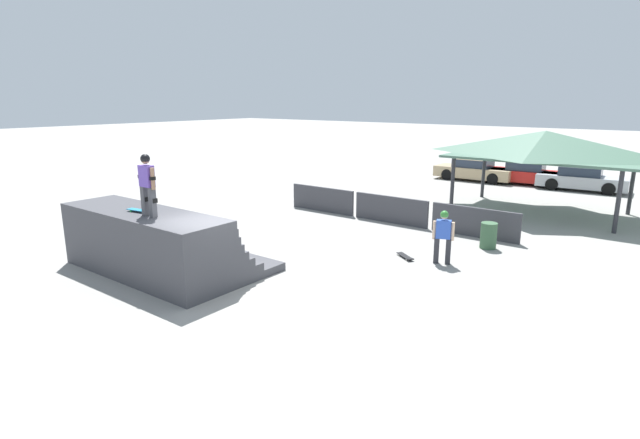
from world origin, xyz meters
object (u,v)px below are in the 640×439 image
skater_on_deck (147,181)px  bystander_walking (443,233)px  parked_car_tan (474,170)px  parked_car_red (527,174)px  parked_car_silver (581,179)px  skateboard_on_deck (140,210)px  skateboard_on_ground (405,256)px  trash_bin (489,236)px

skater_on_deck → bystander_walking: 8.35m
parked_car_tan → parked_car_red: bearing=9.4°
bystander_walking → parked_car_red: bearing=-102.2°
skater_on_deck → parked_car_silver: 22.80m
skater_on_deck → skateboard_on_deck: size_ratio=1.98×
skateboard_on_ground → trash_bin: 3.08m
skateboard_on_deck → trash_bin: size_ratio=0.95×
trash_bin → parked_car_tan: size_ratio=0.19×
parked_car_silver → skateboard_on_deck: bearing=-111.2°
parked_car_red → parked_car_silver: size_ratio=0.96×
bystander_walking → skater_on_deck: bearing=28.7°
skateboard_on_ground → parked_car_tan: (-3.88, 15.78, 0.54)m
skateboard_on_deck → skateboard_on_ground: bearing=39.8°
skateboard_on_deck → parked_car_tan: size_ratio=0.18×
bystander_walking → parked_car_tan: bearing=-92.0°
skater_on_deck → bystander_walking: size_ratio=1.00×
parked_car_red → skateboard_on_ground: bearing=-90.5°
skater_on_deck → skateboard_on_deck: 1.05m
skateboard_on_deck → skater_on_deck: bearing=-19.7°
bystander_walking → parked_car_red: bystander_walking is taller
skateboard_on_deck → skateboard_on_ground: (4.93, 5.77, -1.80)m
skater_on_deck → skateboard_on_ground: 7.77m
skateboard_on_ground → parked_car_red: parked_car_red is taller
skateboard_on_deck → trash_bin: 10.71m
skateboard_on_ground → trash_bin: (1.63, 2.59, 0.37)m
bystander_walking → parked_car_silver: 15.77m
skater_on_deck → skateboard_on_ground: skater_on_deck is taller
skateboard_on_ground → parked_car_tan: 16.26m
skateboard_on_ground → trash_bin: bearing=92.1°
skateboard_on_deck → bystander_walking: bearing=35.2°
trash_bin → skater_on_deck: bearing=-125.2°
skateboard_on_deck → parked_car_tan: (1.05, 21.55, -1.25)m
bystander_walking → parked_car_red: 16.19m
skateboard_on_deck → parked_car_tan: skateboard_on_deck is taller
bystander_walking → skateboard_on_ground: size_ratio=2.06×
skater_on_deck → skateboard_on_ground: size_ratio=2.06×
skateboard_on_ground → parked_car_silver: (1.86, 15.97, 0.54)m
parked_car_silver → trash_bin: bearing=-94.9°
bystander_walking → parked_car_tan: size_ratio=0.36×
parked_car_tan → parked_car_silver: (5.74, 0.19, -0.00)m
parked_car_tan → parked_car_silver: same height
bystander_walking → trash_bin: size_ratio=1.89×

